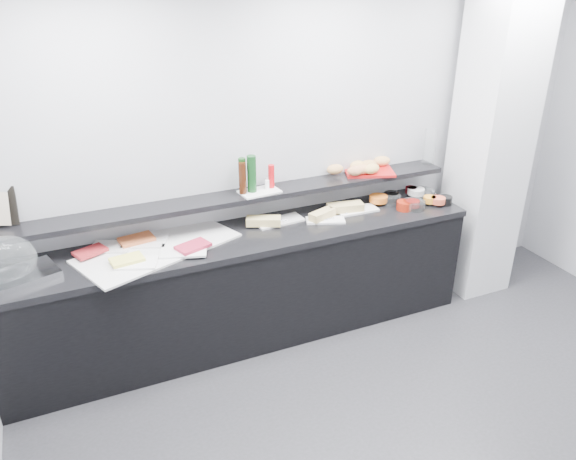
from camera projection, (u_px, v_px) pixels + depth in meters
name	position (u px, v px, depth m)	size (l,w,h in m)	color
back_wall	(312.00, 153.00, 4.46)	(5.00, 0.02, 2.70)	#A7A8AD
column	(491.00, 143.00, 4.71)	(0.50, 0.50, 2.70)	silver
buffet_cabinet	(246.00, 289.00, 4.36)	(3.60, 0.60, 0.85)	black
counter_top	(244.00, 238.00, 4.17)	(3.62, 0.62, 0.05)	black
wall_shelf	(235.00, 198.00, 4.20)	(3.60, 0.25, 0.04)	black
cloche_base	(21.00, 276.00, 3.57)	(0.43, 0.29, 0.04)	silver
cloche_dome	(5.00, 262.00, 3.52)	(0.39, 0.26, 0.34)	white
linen_runner	(158.00, 248.00, 3.95)	(1.10, 0.52, 0.01)	silver
platter_meat_a	(111.00, 247.00, 3.93)	(0.28, 0.19, 0.01)	silver
food_meat_a	(90.00, 251.00, 3.83)	(0.21, 0.13, 0.02)	maroon
platter_salmon	(145.00, 242.00, 4.00)	(0.31, 0.21, 0.01)	silver
food_salmon	(137.00, 239.00, 4.00)	(0.24, 0.15, 0.02)	#C65728
platter_cheese	(137.00, 263.00, 3.72)	(0.27, 0.18, 0.01)	white
food_cheese	(127.00, 260.00, 3.72)	(0.21, 0.14, 0.02)	#F1EA5E
platter_meat_b	(184.00, 250.00, 3.88)	(0.31, 0.21, 0.01)	white
food_meat_b	(193.00, 246.00, 3.90)	(0.23, 0.14, 0.02)	maroon
sandwich_plate_left	(279.00, 221.00, 4.35)	(0.38, 0.16, 0.01)	silver
sandwich_food_left	(264.00, 221.00, 4.26)	(0.26, 0.10, 0.06)	#D6BD70
tongs_left	(278.00, 221.00, 4.33)	(0.01, 0.01, 0.16)	#B4B6BC
sandwich_plate_mid	(325.00, 220.00, 4.37)	(0.30, 0.13, 0.01)	white
sandwich_food_mid	(322.00, 215.00, 4.37)	(0.22, 0.09, 0.06)	tan
tongs_mid	(325.00, 220.00, 4.35)	(0.01, 0.01, 0.16)	#B2B5B9
sandwich_plate_right	(357.00, 210.00, 4.54)	(0.34, 0.15, 0.01)	white
sandwich_food_right	(345.00, 207.00, 4.50)	(0.29, 0.11, 0.06)	tan
tongs_right	(353.00, 211.00, 4.50)	(0.01, 0.01, 0.16)	silver
bowl_glass_fruit	(391.00, 199.00, 4.68)	(0.16, 0.16, 0.07)	silver
fill_glass_fruit	(378.00, 199.00, 4.66)	(0.15, 0.15, 0.05)	orange
bowl_black_jam	(391.00, 197.00, 4.73)	(0.13, 0.13, 0.07)	black
fill_black_jam	(411.00, 190.00, 4.84)	(0.10, 0.10, 0.05)	#600D12
bowl_glass_cream	(422.00, 194.00, 4.79)	(0.20, 0.20, 0.07)	white
fill_glass_cream	(416.00, 191.00, 4.81)	(0.15, 0.15, 0.05)	white
bowl_red_jam	(404.00, 206.00, 4.56)	(0.12, 0.12, 0.07)	#9B200E
fill_red_jam	(413.00, 203.00, 4.57)	(0.11, 0.11, 0.05)	#62100E
bowl_glass_salmon	(414.00, 205.00, 4.57)	(0.18, 0.18, 0.07)	silver
fill_glass_salmon	(438.00, 200.00, 4.63)	(0.12, 0.12, 0.05)	#DA5435
bowl_black_fruit	(445.00, 200.00, 4.66)	(0.11, 0.11, 0.07)	black
fill_black_fruit	(430.00, 199.00, 4.64)	(0.10, 0.10, 0.05)	orange
condiment_tray	(260.00, 192.00, 4.24)	(0.30, 0.18, 0.01)	white
bottle_green_a	(242.00, 175.00, 4.18)	(0.06, 0.06, 0.26)	#0F350E
bottle_brown	(242.00, 178.00, 4.14)	(0.06, 0.06, 0.24)	black
bottle_green_b	(252.00, 174.00, 4.17)	(0.07, 0.07, 0.28)	#0F3A16
bottle_hot	(271.00, 176.00, 4.26)	(0.05, 0.05, 0.18)	red
shaker_salt	(268.00, 182.00, 4.31)	(0.03, 0.03, 0.07)	white
shaker_pepper	(267.00, 184.00, 4.26)	(0.03, 0.03, 0.07)	white
bread_tray	(369.00, 171.00, 4.64)	(0.40, 0.28, 0.02)	#B41313
bread_roll_nw	(335.00, 169.00, 4.53)	(0.14, 0.09, 0.08)	tan
bread_roll_n	(357.00, 165.00, 4.61)	(0.14, 0.09, 0.08)	tan
bread_roll_ne	(382.00, 161.00, 4.72)	(0.15, 0.10, 0.08)	tan
bread_roll_sw	(355.00, 171.00, 4.50)	(0.13, 0.08, 0.08)	#C77C4C
bread_roll_s	(372.00, 169.00, 4.54)	(0.15, 0.10, 0.08)	tan
bread_roll_midw	(362.00, 169.00, 4.53)	(0.13, 0.08, 0.08)	#CF874F
bread_roll_mide	(368.00, 165.00, 4.63)	(0.15, 0.10, 0.08)	tan
carafe	(429.00, 147.00, 4.77)	(0.11, 0.11, 0.30)	silver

